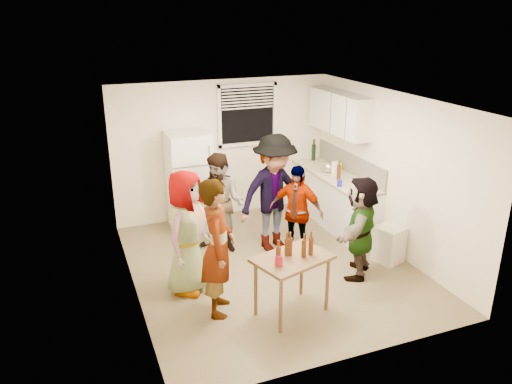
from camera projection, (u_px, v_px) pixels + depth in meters
name	position (u px, v px, depth m)	size (l,w,h in m)	color
room	(271.00, 266.00, 7.50)	(4.00, 4.50, 2.50)	white
window	(247.00, 115.00, 8.95)	(1.12, 0.10, 1.06)	white
refrigerator	(189.00, 181.00, 8.59)	(0.70, 0.70, 1.70)	white
counter_lower	(334.00, 199.00, 8.93)	(0.60, 2.20, 0.86)	white
countertop	(335.00, 176.00, 8.78)	(0.64, 2.22, 0.04)	beige
backsplash	(350.00, 163.00, 8.81)	(0.03, 2.20, 0.36)	#A7A498
upper_cabinets	(339.00, 113.00, 8.63)	(0.34, 1.60, 0.70)	white
kettle	(328.00, 172.00, 8.89)	(0.26, 0.22, 0.22)	silver
paper_towel	(334.00, 175.00, 8.77)	(0.11, 0.11, 0.23)	white
wine_bottle	(313.00, 160.00, 9.61)	(0.08, 0.08, 0.31)	black
beer_bottle_counter	(338.00, 180.00, 8.50)	(0.07, 0.07, 0.25)	#47230C
blue_cup	(339.00, 186.00, 8.18)	(0.08, 0.08, 0.11)	#2616D5
picture_frame	(339.00, 165.00, 9.04)	(0.02, 0.18, 0.15)	#F6D54B
trash_bin	(389.00, 246.00, 7.58)	(0.38, 0.38, 0.56)	beige
serving_table	(291.00, 312.00, 6.37)	(0.93, 0.62, 0.78)	brown
beer_bottle_table	(287.00, 255.00, 6.15)	(0.06, 0.06, 0.23)	#47230C
red_cup	(279.00, 265.00, 5.90)	(0.10, 0.10, 0.13)	maroon
guest_grey	(189.00, 289.00, 6.89)	(0.84, 1.72, 0.55)	gray
guest_stripe	(220.00, 310.00, 6.41)	(0.65, 1.78, 0.43)	#141933
guest_back_left	(222.00, 249.00, 8.02)	(0.77, 1.59, 0.60)	#513827
guest_back_right	(274.00, 248.00, 8.08)	(1.21, 1.88, 0.70)	#3B3B40
guest_black	(295.00, 254.00, 7.86)	(0.86, 1.47, 0.36)	black
guest_orange	(357.00, 274.00, 7.29)	(1.39, 1.50, 0.44)	#EF8F4E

